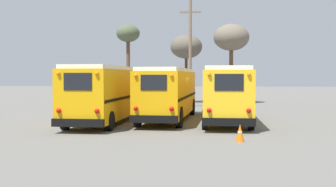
% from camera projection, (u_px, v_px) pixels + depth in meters
% --- Properties ---
extents(ground_plane, '(160.00, 160.00, 0.00)m').
position_uv_depth(ground_plane, '(168.00, 120.00, 24.69)').
color(ground_plane, '#66635E').
extents(school_bus_0, '(2.81, 10.52, 3.15)m').
position_uv_depth(school_bus_0, '(109.00, 92.00, 23.91)').
color(school_bus_0, '#E5A00C').
rests_on(school_bus_0, ground).
extents(school_bus_1, '(2.91, 10.01, 3.05)m').
position_uv_depth(school_bus_1, '(169.00, 92.00, 24.79)').
color(school_bus_1, '#E5A00C').
rests_on(school_bus_1, ground).
extents(school_bus_2, '(2.66, 10.78, 3.10)m').
position_uv_depth(school_bus_2, '(226.00, 92.00, 24.27)').
color(school_bus_2, yellow).
rests_on(school_bus_2, ground).
extents(utility_pole, '(1.80, 0.26, 9.07)m').
position_uv_depth(utility_pole, '(190.00, 51.00, 35.49)').
color(utility_pole, '#75604C').
rests_on(utility_pole, ground).
extents(bare_tree_0, '(3.05, 3.05, 6.56)m').
position_uv_depth(bare_tree_0, '(186.00, 47.00, 40.33)').
color(bare_tree_0, '#473323').
rests_on(bare_tree_0, ground).
extents(bare_tree_1, '(3.33, 3.33, 7.47)m').
position_uv_depth(bare_tree_1, '(231.00, 38.00, 39.34)').
color(bare_tree_1, brown).
rests_on(bare_tree_1, ground).
extents(bare_tree_2, '(2.46, 2.46, 8.01)m').
position_uv_depth(bare_tree_2, '(128.00, 36.00, 44.17)').
color(bare_tree_2, brown).
rests_on(bare_tree_2, ground).
extents(traffic_cone, '(0.36, 0.36, 0.70)m').
position_uv_depth(traffic_cone, '(240.00, 133.00, 16.68)').
color(traffic_cone, orange).
rests_on(traffic_cone, ground).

